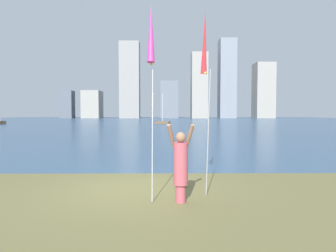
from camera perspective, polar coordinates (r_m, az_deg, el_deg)
ground at (r=59.05m, az=-1.31°, el=0.57°), size 120.00×138.00×0.12m
person at (r=6.92m, az=2.40°, el=-7.16°), size 0.66×0.48×1.79m
kite_flag_left at (r=6.64m, az=-3.22°, el=16.08°), size 0.16×1.00×4.34m
kite_flag_right at (r=7.95m, az=6.93°, el=14.72°), size 0.16×1.28×4.58m
bag at (r=8.41m, az=2.35°, el=-10.87°), size 0.24×0.20×0.19m
sailboat_4 at (r=53.64m, az=-1.01°, el=0.75°), size 2.75×1.89×5.39m
skyline_tower_0 at (r=108.85m, az=-18.49°, el=3.87°), size 4.23×4.24×9.36m
skyline_tower_1 at (r=108.90m, az=-14.07°, el=3.95°), size 6.05×7.92×9.46m
skyline_tower_2 at (r=105.00m, az=-7.22°, el=8.53°), size 6.71×4.82×25.80m
skyline_tower_3 at (r=105.51m, az=0.24°, el=4.95°), size 6.03×7.61×12.67m
skyline_tower_4 at (r=104.32m, az=5.89°, el=7.54°), size 5.38×6.42×22.03m
skyline_tower_5 at (r=106.82m, az=11.06°, el=8.68°), size 5.55×6.00×26.82m
skyline_tower_6 at (r=112.12m, az=17.55°, el=6.35°), size 6.46×7.14×19.16m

